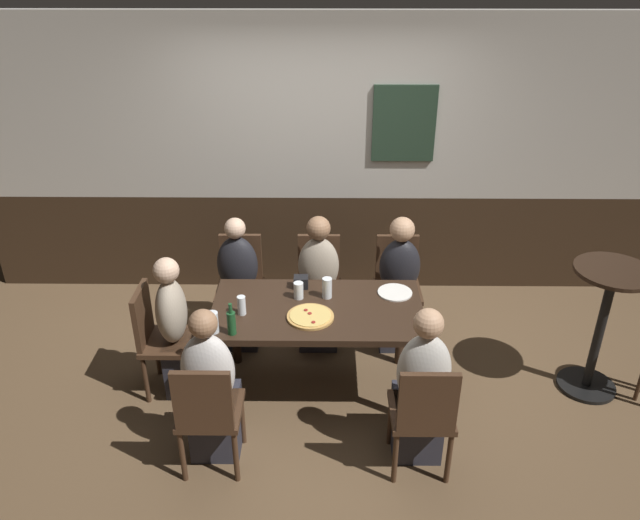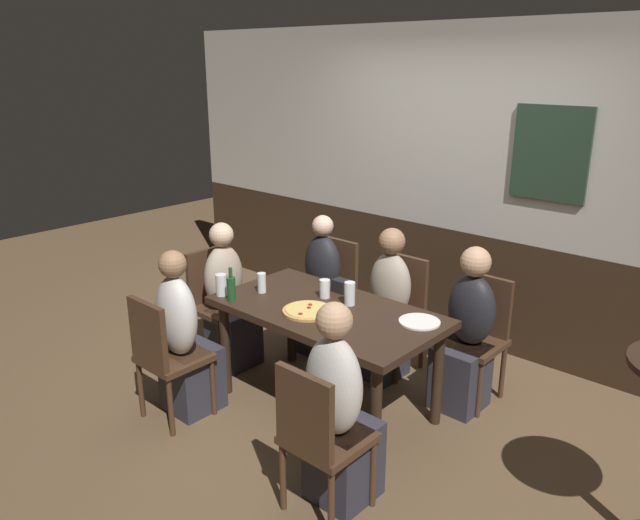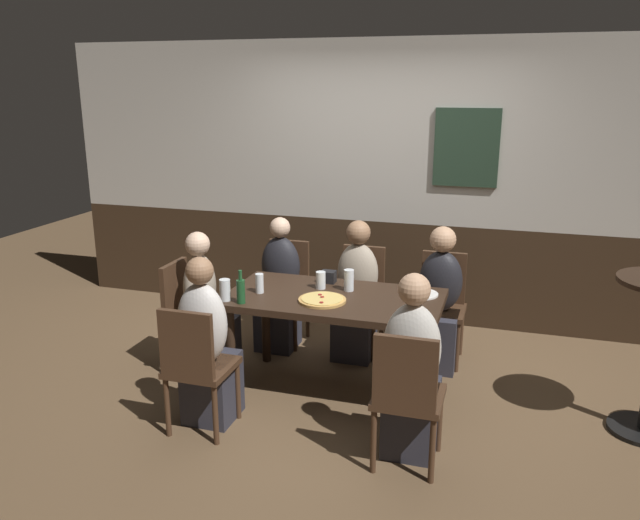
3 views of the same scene
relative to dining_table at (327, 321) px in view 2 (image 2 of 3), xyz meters
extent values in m
plane|color=brown|center=(0.00, 0.00, -0.65)|extent=(12.00, 12.00, 0.00)
cube|color=#332316|center=(0.00, 1.65, -0.18)|extent=(6.40, 0.10, 0.95)
cube|color=#B7B2A8|center=(0.00, 1.65, 1.12)|extent=(6.40, 0.10, 1.65)
cube|color=#233828|center=(0.75, 1.58, 1.01)|extent=(0.56, 0.03, 0.68)
cube|color=black|center=(0.00, 0.00, 0.06)|extent=(1.54, 0.83, 0.05)
cylinder|color=black|center=(-0.67, -0.33, -0.31)|extent=(0.07, 0.07, 0.69)
cylinder|color=black|center=(0.67, -0.33, -0.31)|extent=(0.07, 0.07, 0.69)
cylinder|color=black|center=(-0.67, 0.33, -0.31)|extent=(0.07, 0.07, 0.69)
cylinder|color=black|center=(0.67, 0.33, -0.31)|extent=(0.07, 0.07, 0.69)
cube|color=#422B1C|center=(0.68, -0.75, -0.22)|extent=(0.40, 0.40, 0.04)
cube|color=#422B1C|center=(0.68, -0.93, 0.01)|extent=(0.36, 0.04, 0.43)
cylinder|color=#422B1C|center=(0.51, -0.58, -0.45)|extent=(0.04, 0.04, 0.41)
cylinder|color=#422B1C|center=(0.85, -0.58, -0.45)|extent=(0.04, 0.04, 0.41)
cylinder|color=#422B1C|center=(0.51, -0.92, -0.45)|extent=(0.04, 0.04, 0.41)
cylinder|color=#422B1C|center=(0.85, -0.92, -0.45)|extent=(0.04, 0.04, 0.41)
cube|color=#422B1C|center=(-1.11, 0.00, -0.22)|extent=(0.40, 0.40, 0.04)
cube|color=#422B1C|center=(-1.29, 0.00, 0.01)|extent=(0.04, 0.36, 0.43)
cylinder|color=#422B1C|center=(-0.94, 0.17, -0.45)|extent=(0.04, 0.04, 0.41)
cylinder|color=#422B1C|center=(-0.94, -0.17, -0.45)|extent=(0.04, 0.04, 0.41)
cylinder|color=#422B1C|center=(-1.28, 0.17, -0.45)|extent=(0.04, 0.04, 0.41)
cylinder|color=#422B1C|center=(-1.28, -0.17, -0.45)|extent=(0.04, 0.04, 0.41)
cube|color=#422B1C|center=(-0.68, -0.75, -0.22)|extent=(0.40, 0.40, 0.04)
cube|color=#422B1C|center=(-0.68, -0.93, 0.01)|extent=(0.36, 0.04, 0.43)
cylinder|color=#422B1C|center=(-0.85, -0.58, -0.45)|extent=(0.04, 0.04, 0.41)
cylinder|color=#422B1C|center=(-0.51, -0.58, -0.45)|extent=(0.04, 0.04, 0.41)
cylinder|color=#422B1C|center=(-0.85, -0.92, -0.45)|extent=(0.04, 0.04, 0.41)
cylinder|color=#422B1C|center=(-0.51, -0.92, -0.45)|extent=(0.04, 0.04, 0.41)
cube|color=#422B1C|center=(0.00, 0.75, -0.22)|extent=(0.40, 0.40, 0.04)
cube|color=#422B1C|center=(0.00, 0.93, 0.01)|extent=(0.36, 0.04, 0.43)
cylinder|color=#422B1C|center=(0.17, 0.58, -0.45)|extent=(0.04, 0.04, 0.41)
cylinder|color=#422B1C|center=(-0.17, 0.58, -0.45)|extent=(0.04, 0.04, 0.41)
cylinder|color=#422B1C|center=(0.17, 0.92, -0.45)|extent=(0.04, 0.04, 0.41)
cylinder|color=#422B1C|center=(-0.17, 0.92, -0.45)|extent=(0.04, 0.04, 0.41)
cube|color=#422B1C|center=(-0.68, 0.75, -0.22)|extent=(0.40, 0.40, 0.04)
cube|color=#422B1C|center=(-0.68, 0.93, 0.01)|extent=(0.36, 0.04, 0.43)
cylinder|color=#422B1C|center=(-0.51, 0.58, -0.45)|extent=(0.04, 0.04, 0.41)
cylinder|color=#422B1C|center=(-0.85, 0.58, -0.45)|extent=(0.04, 0.04, 0.41)
cylinder|color=#422B1C|center=(-0.51, 0.92, -0.45)|extent=(0.04, 0.04, 0.41)
cylinder|color=#422B1C|center=(-0.85, 0.92, -0.45)|extent=(0.04, 0.04, 0.41)
cube|color=#422B1C|center=(0.68, 0.75, -0.22)|extent=(0.40, 0.40, 0.04)
cube|color=#422B1C|center=(0.68, 0.93, 0.01)|extent=(0.36, 0.04, 0.43)
cylinder|color=#422B1C|center=(0.85, 0.58, -0.45)|extent=(0.04, 0.04, 0.41)
cylinder|color=#422B1C|center=(0.51, 0.58, -0.45)|extent=(0.04, 0.04, 0.41)
cylinder|color=#422B1C|center=(0.85, 0.92, -0.45)|extent=(0.04, 0.04, 0.41)
cylinder|color=#422B1C|center=(0.51, 0.92, -0.45)|extent=(0.04, 0.04, 0.41)
cube|color=#2D2D38|center=(0.68, -0.62, -0.43)|extent=(0.32, 0.34, 0.45)
ellipsoid|color=beige|center=(0.68, -0.71, 0.07)|extent=(0.34, 0.22, 0.55)
sphere|color=tan|center=(0.68, -0.71, 0.43)|extent=(0.19, 0.19, 0.19)
cube|color=#2D2D38|center=(-0.98, 0.00, -0.43)|extent=(0.34, 0.32, 0.45)
ellipsoid|color=tan|center=(-1.07, 0.00, 0.05)|extent=(0.22, 0.34, 0.51)
sphere|color=#DBB293|center=(-1.07, 0.00, 0.39)|extent=(0.19, 0.19, 0.19)
cube|color=#2D2D38|center=(-0.68, -0.62, -0.43)|extent=(0.32, 0.34, 0.45)
ellipsoid|color=silver|center=(-0.68, -0.71, 0.07)|extent=(0.34, 0.22, 0.54)
sphere|color=#936B4C|center=(-0.68, -0.71, 0.42)|extent=(0.18, 0.18, 0.18)
cube|color=#2D2D38|center=(0.00, 0.62, -0.43)|extent=(0.32, 0.34, 0.45)
ellipsoid|color=tan|center=(0.00, 0.71, 0.05)|extent=(0.34, 0.22, 0.51)
sphere|color=#936B4C|center=(0.00, 0.71, 0.40)|extent=(0.20, 0.20, 0.20)
cube|color=#2D2D38|center=(-0.68, 0.62, -0.43)|extent=(0.32, 0.34, 0.45)
ellipsoid|color=black|center=(-0.68, 0.71, 0.06)|extent=(0.34, 0.22, 0.51)
sphere|color=#DBB293|center=(-0.68, 0.71, 0.39)|extent=(0.17, 0.17, 0.17)
cube|color=#2D2D38|center=(0.68, 0.62, -0.43)|extent=(0.32, 0.34, 0.45)
ellipsoid|color=black|center=(0.68, 0.71, 0.05)|extent=(0.34, 0.22, 0.50)
sphere|color=tan|center=(0.68, 0.71, 0.39)|extent=(0.20, 0.20, 0.20)
cylinder|color=tan|center=(-0.05, -0.13, 0.10)|extent=(0.33, 0.33, 0.02)
cylinder|color=#DBB760|center=(-0.05, -0.13, 0.11)|extent=(0.29, 0.29, 0.01)
cylinder|color=maroon|center=(-0.08, -0.08, 0.12)|extent=(0.03, 0.03, 0.00)
cylinder|color=maroon|center=(-0.05, -0.12, 0.12)|extent=(0.03, 0.03, 0.00)
cylinder|color=maroon|center=(-0.02, -0.23, 0.12)|extent=(0.03, 0.03, 0.00)
cylinder|color=silver|center=(-0.54, -0.09, 0.16)|extent=(0.06, 0.06, 0.14)
cylinder|color=#B26623|center=(-0.54, -0.09, 0.12)|extent=(0.05, 0.05, 0.06)
cylinder|color=silver|center=(0.07, 0.15, 0.17)|extent=(0.07, 0.07, 0.16)
cylinder|color=#C6842D|center=(0.07, 0.15, 0.15)|extent=(0.06, 0.06, 0.12)
cylinder|color=silver|center=(-0.70, -0.31, 0.17)|extent=(0.08, 0.08, 0.15)
cylinder|color=#B26623|center=(-0.70, -0.31, 0.15)|extent=(0.07, 0.07, 0.13)
cylinder|color=silver|center=(-0.14, 0.14, 0.15)|extent=(0.07, 0.07, 0.13)
cylinder|color=#C6842D|center=(-0.14, 0.14, 0.13)|extent=(0.06, 0.06, 0.09)
cylinder|color=#194723|center=(-0.57, -0.33, 0.17)|extent=(0.06, 0.06, 0.17)
cylinder|color=#194723|center=(-0.57, -0.33, 0.29)|extent=(0.03, 0.03, 0.07)
cylinder|color=white|center=(0.58, 0.21, 0.10)|extent=(0.26, 0.26, 0.01)
cube|color=black|center=(-0.13, 0.30, 0.13)|extent=(0.11, 0.09, 0.09)
camera|label=1|loc=(0.06, -3.79, 2.49)|focal=34.56mm
camera|label=2|loc=(2.49, -2.83, 1.66)|focal=34.51mm
camera|label=3|loc=(1.17, -4.11, 1.56)|focal=35.42mm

